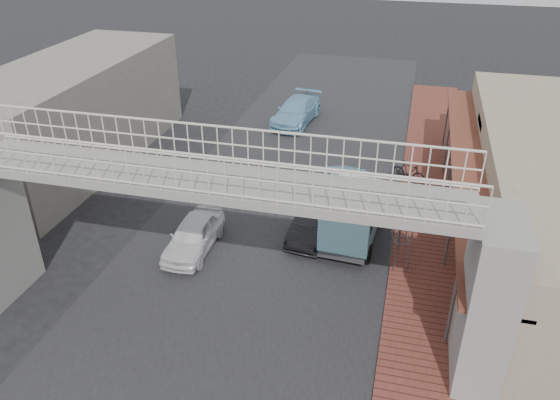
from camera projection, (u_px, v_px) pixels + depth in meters
The scene contains 14 objects.
ground at pixel (254, 256), 20.50m from camera, with size 120.00×120.00×0.00m, color black.
road_strip at pixel (254, 255), 20.49m from camera, with size 10.00×60.00×0.01m, color black.
sidewalk at pixel (433, 236), 21.61m from camera, with size 3.00×40.00×0.10m, color brown.
footbridge at pixel (211, 242), 15.57m from camera, with size 16.40×2.40×6.34m.
building_far_left at pixel (73, 114), 26.74m from camera, with size 5.00×14.00×5.00m, color gray.
white_hatchback at pixel (194, 235), 20.58m from camera, with size 1.49×3.70×1.26m, color white.
dark_sedan at pixel (316, 220), 21.53m from camera, with size 1.35×3.87×1.28m, color black.
angkot_curb at pixel (343, 185), 24.25m from camera, with size 2.00×4.34×1.21m, color #7CBAD8.
angkot_far at pixel (296, 111), 32.31m from camera, with size 1.97×4.84×1.41m, color #77AFCE.
angkot_van at pixel (354, 211), 20.84m from camera, with size 2.19×4.30×2.05m.
motorcycle_near at pixel (406, 200), 23.11m from camera, with size 0.61×1.76×0.93m, color black.
motorcycle_far at pixel (409, 172), 25.28m from camera, with size 0.50×1.76×1.06m, color black.
street_clock at pixel (405, 212), 18.60m from camera, with size 0.71×0.68×2.75m.
arrow_sign at pixel (422, 203), 19.41m from camera, with size 1.61×1.05×2.68m.
Camera 1 is at (5.11, -16.13, 11.79)m, focal length 35.00 mm.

